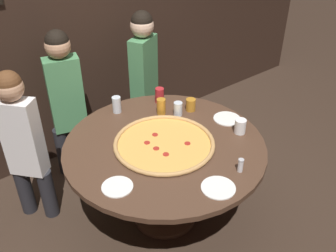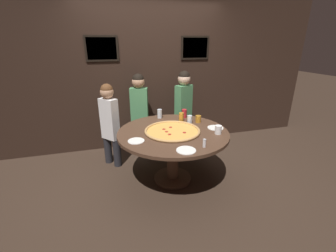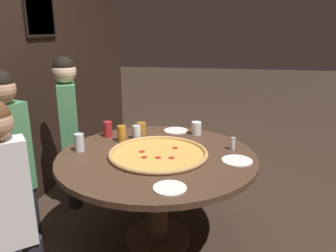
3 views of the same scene
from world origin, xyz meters
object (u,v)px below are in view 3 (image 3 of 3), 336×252
at_px(giant_pizza, 158,153).
at_px(white_plate_right_side, 176,131).
at_px(drink_cup_near_right, 108,129).
at_px(drink_cup_far_left, 196,128).
at_px(drink_cup_centre_back, 79,143).
at_px(white_plate_far_back, 237,161).
at_px(dining_table, 157,172).
at_px(drink_cup_front_edge, 137,132).
at_px(drink_cup_beside_pizza, 122,134).
at_px(diner_centre_back, 6,200).
at_px(drink_cup_far_right, 141,128).
at_px(diner_side_right, 9,154).
at_px(white_plate_near_front, 170,188).
at_px(condiment_shaker, 233,144).
at_px(diner_far_right, 69,123).

relative_size(giant_pizza, white_plate_right_side, 3.38).
distance_m(drink_cup_near_right, drink_cup_far_left, 0.77).
distance_m(drink_cup_far_left, drink_cup_centre_back, 1.01).
relative_size(giant_pizza, white_plate_far_back, 3.38).
bearing_deg(dining_table, drink_cup_front_edge, 36.61).
bearing_deg(dining_table, white_plate_right_side, -4.86).
bearing_deg(white_plate_right_side, drink_cup_beside_pizza, 132.32).
height_order(drink_cup_far_left, diner_centre_back, diner_centre_back).
bearing_deg(drink_cup_front_edge, giant_pizza, -143.04).
relative_size(drink_cup_far_right, white_plate_right_side, 0.47).
bearing_deg(diner_side_right, drink_cup_near_right, 156.76).
xyz_separation_m(white_plate_near_front, diner_centre_back, (-0.27, 0.87, -0.01)).
bearing_deg(diner_side_right, drink_cup_centre_back, 136.86).
height_order(white_plate_near_front, diner_side_right, diner_side_right).
height_order(dining_table, condiment_shaker, condiment_shaker).
height_order(giant_pizza, drink_cup_front_edge, drink_cup_front_edge).
bearing_deg(drink_cup_far_right, diner_centre_back, 160.39).
bearing_deg(drink_cup_beside_pizza, drink_cup_near_right, 56.65).
bearing_deg(giant_pizza, dining_table, 44.86).
bearing_deg(giant_pizza, diner_far_right, 62.55).
bearing_deg(drink_cup_centre_back, dining_table, -86.67).
bearing_deg(diner_far_right, drink_cup_centre_back, 6.39).
distance_m(drink_cup_centre_back, white_plate_right_side, 0.90).
height_order(drink_cup_far_left, drink_cup_far_right, drink_cup_far_left).
height_order(giant_pizza, drink_cup_far_left, drink_cup_far_left).
bearing_deg(drink_cup_far_left, diner_centre_back, 145.06).
bearing_deg(diner_centre_back, dining_table, -171.52).
distance_m(giant_pizza, drink_cup_near_right, 0.62).
distance_m(giant_pizza, drink_cup_beside_pizza, 0.44).
xyz_separation_m(drink_cup_far_left, drink_cup_beside_pizza, (-0.30, 0.59, 0.01)).
distance_m(drink_cup_beside_pizza, drink_cup_far_right, 0.25).
height_order(drink_cup_beside_pizza, diner_centre_back, diner_centre_back).
height_order(white_plate_far_back, white_plate_near_front, same).
distance_m(drink_cup_centre_back, drink_cup_beside_pizza, 0.36).
relative_size(dining_table, white_plate_right_side, 6.76).
height_order(white_plate_right_side, condiment_shaker, condiment_shaker).
distance_m(drink_cup_front_edge, condiment_shaker, 0.81).
bearing_deg(dining_table, white_plate_near_front, -160.32).
bearing_deg(diner_side_right, drink_cup_far_right, 149.81).
bearing_deg(condiment_shaker, drink_cup_front_edge, 80.68).
xyz_separation_m(giant_pizza, condiment_shaker, (0.21, -0.54, 0.04)).
bearing_deg(drink_cup_front_edge, diner_far_right, 77.78).
bearing_deg(drink_cup_far_left, drink_cup_front_edge, 112.70).
bearing_deg(diner_side_right, diner_centre_back, 48.30).
height_order(drink_cup_far_left, diner_far_right, diner_far_right).
height_order(drink_cup_beside_pizza, diner_side_right, diner_side_right).
xyz_separation_m(diner_side_right, diner_centre_back, (-0.51, -0.32, -0.05)).
bearing_deg(drink_cup_far_left, condiment_shaker, -137.17).
bearing_deg(drink_cup_front_edge, condiment_shaker, -99.32).
xyz_separation_m(drink_cup_far_right, white_plate_near_front, (-0.97, -0.42, -0.05)).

